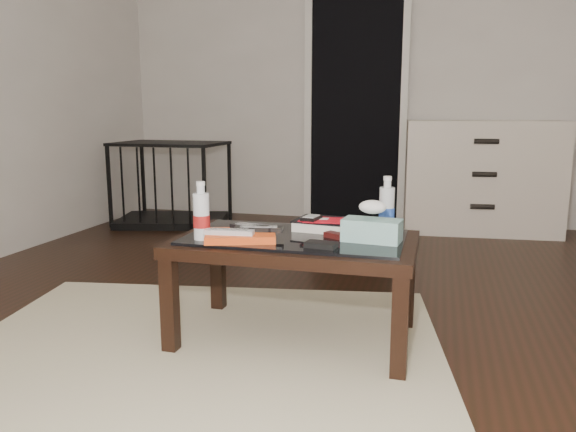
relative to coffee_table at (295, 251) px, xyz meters
name	(u,v)px	position (x,y,z in m)	size (l,w,h in m)	color
ground	(359,320)	(0.24, 0.30, -0.40)	(5.00, 5.00, 0.00)	black
doorway	(356,105)	(-0.16, 2.76, 0.63)	(0.90, 0.08, 2.07)	black
coffee_table	(295,251)	(0.00, 0.00, 0.00)	(1.00, 0.60, 0.46)	black
rug	(203,343)	(-0.36, -0.16, -0.39)	(2.00, 1.50, 0.01)	#BDB092
dresser	(482,177)	(0.91, 2.53, 0.05)	(1.24, 0.59, 0.90)	beige
pet_crate	(172,198)	(-1.66, 2.16, -0.17)	(1.02, 0.80, 0.71)	black
magazines	(241,236)	(-0.20, -0.12, 0.08)	(0.28, 0.21, 0.03)	#E94B15
remote_silver	(229,232)	(-0.23, -0.17, 0.11)	(0.20, 0.05, 0.02)	silver
remote_black_front	(259,228)	(-0.13, -0.08, 0.11)	(0.20, 0.05, 0.02)	black
remote_black_back	(253,227)	(-0.17, -0.06, 0.11)	(0.20, 0.05, 0.02)	black
textbook	(325,225)	(0.09, 0.15, 0.09)	(0.25, 0.20, 0.05)	black
dvd_mailers	(323,219)	(0.09, 0.14, 0.11)	(0.19, 0.14, 0.01)	red
ipod	(311,218)	(0.04, 0.11, 0.12)	(0.06, 0.10, 0.02)	black
flip_phone	(335,235)	(0.17, 0.01, 0.08)	(0.09, 0.05, 0.02)	black
wallet	(321,245)	(0.15, -0.17, 0.07)	(0.12, 0.07, 0.02)	black
water_bottle_left	(201,211)	(-0.35, -0.16, 0.18)	(0.07, 0.07, 0.24)	white
water_bottle_right	(387,203)	(0.36, 0.22, 0.18)	(0.07, 0.07, 0.24)	silver
tissue_box	(372,230)	(0.32, -0.01, 0.11)	(0.23, 0.12, 0.09)	teal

